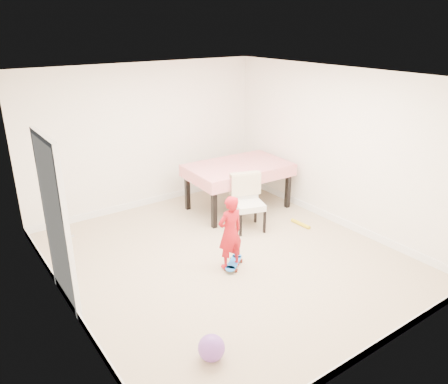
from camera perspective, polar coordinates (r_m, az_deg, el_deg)
ground at (r=6.49m, az=0.30°, el=-8.55°), size 5.00×5.00×0.00m
ceiling at (r=5.66m, az=0.36°, el=14.70°), size 4.50×5.00×0.04m
wall_back at (r=8.01m, az=-10.14°, el=7.06°), size 4.50×0.04×2.60m
wall_front at (r=4.35m, az=19.87°, el=-6.54°), size 4.50×0.04×2.60m
wall_left at (r=5.07m, az=-20.63°, el=-2.55°), size 0.04×5.00×2.60m
wall_right at (r=7.41m, az=14.55°, el=5.54°), size 0.04×5.00×2.60m
door at (r=5.45m, az=-21.04°, el=-4.11°), size 0.11×0.94×2.11m
baseboard_back at (r=8.41m, az=-9.62°, el=-1.14°), size 4.50×0.02×0.12m
baseboard_front at (r=5.02m, az=18.11°, el=-19.21°), size 4.50×0.02×0.12m
baseboard_left at (r=5.66m, az=-19.06°, el=-14.13°), size 0.02×5.00×0.12m
baseboard_right at (r=7.84m, az=13.76°, el=-3.19°), size 0.02×5.00×0.12m
dining_table at (r=7.97m, az=1.83°, el=0.71°), size 1.84×1.20×0.85m
dining_chair at (r=7.15m, az=3.24°, el=-1.47°), size 0.67×0.72×0.93m
skateboard at (r=6.26m, az=1.27°, el=-9.40°), size 0.50×0.45×0.07m
child at (r=5.98m, az=0.80°, el=-5.58°), size 0.39×0.26×1.06m
balloon at (r=4.72m, az=-1.66°, el=-19.69°), size 0.28×0.28×0.28m
foam_toy at (r=7.55m, az=9.97°, el=-4.11°), size 0.08×0.40×0.06m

